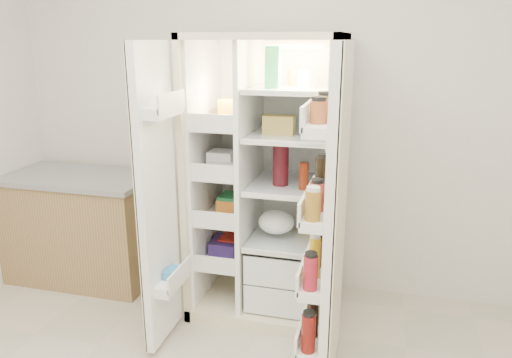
# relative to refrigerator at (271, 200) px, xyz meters

# --- Properties ---
(wall_back) EXTENTS (4.00, 0.02, 2.70)m
(wall_back) POSITION_rel_refrigerator_xyz_m (0.01, 0.35, 0.60)
(wall_back) COLOR silver
(wall_back) RESTS_ON floor
(refrigerator) EXTENTS (0.92, 0.70, 1.80)m
(refrigerator) POSITION_rel_refrigerator_xyz_m (0.00, 0.00, 0.00)
(refrigerator) COLOR beige
(refrigerator) RESTS_ON floor
(freezer_door) EXTENTS (0.15, 0.40, 1.72)m
(freezer_door) POSITION_rel_refrigerator_xyz_m (-0.51, -0.60, 0.15)
(freezer_door) COLOR white
(freezer_door) RESTS_ON floor
(fridge_door) EXTENTS (0.17, 0.58, 1.72)m
(fridge_door) POSITION_rel_refrigerator_xyz_m (0.47, -0.70, 0.13)
(fridge_door) COLOR white
(fridge_door) RESTS_ON floor
(kitchen_counter) EXTENTS (1.12, 0.60, 0.81)m
(kitchen_counter) POSITION_rel_refrigerator_xyz_m (-1.46, -0.00, -0.34)
(kitchen_counter) COLOR #9C774E
(kitchen_counter) RESTS_ON floor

